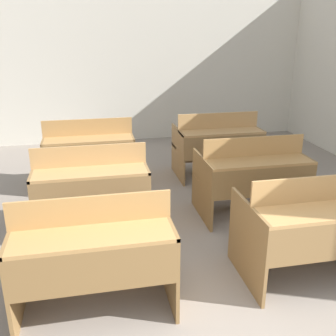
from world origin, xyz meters
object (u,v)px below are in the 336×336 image
bench_front_left (94,252)px  bench_front_right (313,226)px  bench_second_left (91,187)px  bench_third_left (89,152)px  bench_second_right (252,175)px  bench_third_right (217,144)px

bench_front_left → bench_front_right: 1.85m
bench_second_left → bench_third_left: 1.26m
bench_front_left → bench_second_right: size_ratio=1.00×
bench_second_right → bench_third_left: 2.23m
bench_third_left → bench_third_right: same height
bench_front_right → bench_third_right: bearing=90.0°
bench_front_left → bench_third_right: same height
bench_front_left → bench_second_right: (1.82, 1.29, 0.00)m
bench_second_left → bench_third_right: size_ratio=1.00×
bench_second_left → bench_third_right: 2.25m
bench_third_left → bench_second_left: bearing=-90.0°
bench_second_left → bench_third_right: same height
bench_third_left → bench_third_right: size_ratio=1.00×
bench_third_right → bench_third_left: bearing=-179.0°
bench_front_left → bench_third_right: size_ratio=1.00×
bench_front_left → bench_front_right: size_ratio=1.00×
bench_front_right → bench_third_left: same height
bench_second_left → bench_second_right: (1.81, -0.03, 0.00)m
bench_front_right → bench_second_left: bearing=145.0°
bench_second_right → bench_third_right: same height
bench_second_left → bench_second_right: size_ratio=1.00×
bench_front_left → bench_third_right: bearing=54.7°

